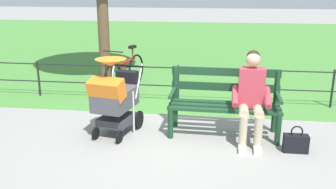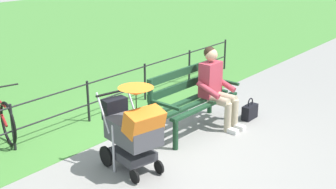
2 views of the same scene
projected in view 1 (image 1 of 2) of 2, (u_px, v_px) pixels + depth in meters
name	position (u px, v px, depth m)	size (l,w,h in m)	color
ground_plane	(167.00, 133.00, 5.56)	(60.00, 60.00, 0.00)	gray
grass_lawn	(199.00, 43.00, 13.92)	(40.00, 16.00, 0.01)	#478438
park_bench	(224.00, 99.00, 5.41)	(1.61, 0.64, 0.96)	#193D23
person_on_bench	(251.00, 95.00, 5.11)	(0.54, 0.74, 1.28)	tan
stroller	(115.00, 96.00, 5.35)	(0.66, 0.96, 1.15)	black
handbag	(296.00, 143.00, 4.90)	(0.32, 0.14, 0.37)	black
park_fence	(193.00, 80.00, 6.90)	(8.34, 0.04, 0.70)	black
bicycle	(125.00, 72.00, 7.78)	(0.57, 1.61, 0.89)	black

